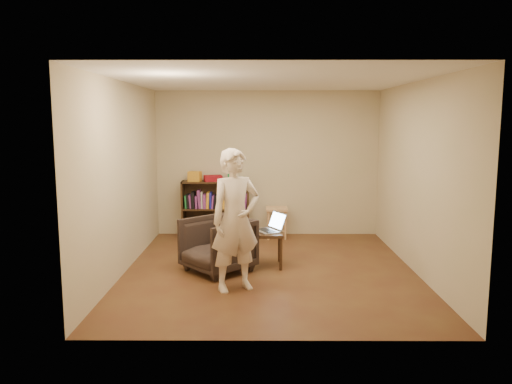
{
  "coord_description": "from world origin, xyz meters",
  "views": [
    {
      "loc": [
        -0.16,
        -6.74,
        2.08
      ],
      "look_at": [
        -0.19,
        0.35,
        1.05
      ],
      "focal_mm": 35.0,
      "sensor_mm": 36.0,
      "label": 1
    }
  ],
  "objects_px": {
    "stool": "(277,213)",
    "person": "(236,220)",
    "side_table": "(265,238)",
    "laptop": "(271,227)",
    "bookshelf": "(216,212)",
    "armchair": "(218,245)"
  },
  "relations": [
    {
      "from": "side_table",
      "to": "stool",
      "type": "bearing_deg",
      "value": 82.61
    },
    {
      "from": "bookshelf",
      "to": "laptop",
      "type": "xyz_separation_m",
      "value": [
        0.95,
        -1.83,
        0.12
      ]
    },
    {
      "from": "armchair",
      "to": "person",
      "type": "distance_m",
      "value": 0.94
    },
    {
      "from": "bookshelf",
      "to": "laptop",
      "type": "relative_size",
      "value": 2.36
    },
    {
      "from": "laptop",
      "to": "person",
      "type": "xyz_separation_m",
      "value": [
        -0.45,
        -1.06,
        0.31
      ]
    },
    {
      "from": "bookshelf",
      "to": "stool",
      "type": "height_order",
      "value": "bookshelf"
    },
    {
      "from": "laptop",
      "to": "person",
      "type": "bearing_deg",
      "value": -52.32
    },
    {
      "from": "side_table",
      "to": "person",
      "type": "relative_size",
      "value": 0.29
    },
    {
      "from": "armchair",
      "to": "person",
      "type": "bearing_deg",
      "value": -22.12
    },
    {
      "from": "laptop",
      "to": "bookshelf",
      "type": "bearing_deg",
      "value": 178.22
    },
    {
      "from": "bookshelf",
      "to": "armchair",
      "type": "xyz_separation_m",
      "value": [
        0.21,
        -2.14,
        -0.06
      ]
    },
    {
      "from": "bookshelf",
      "to": "stool",
      "type": "relative_size",
      "value": 2.19
    },
    {
      "from": "stool",
      "to": "person",
      "type": "height_order",
      "value": "person"
    },
    {
      "from": "person",
      "to": "side_table",
      "type": "bearing_deg",
      "value": 41.89
    },
    {
      "from": "armchair",
      "to": "laptop",
      "type": "xyz_separation_m",
      "value": [
        0.74,
        0.3,
        0.18
      ]
    },
    {
      "from": "armchair",
      "to": "person",
      "type": "relative_size",
      "value": 0.47
    },
    {
      "from": "armchair",
      "to": "bookshelf",
      "type": "bearing_deg",
      "value": 142.69
    },
    {
      "from": "stool",
      "to": "person",
      "type": "xyz_separation_m",
      "value": [
        -0.6,
        -2.73,
        0.43
      ]
    },
    {
      "from": "bookshelf",
      "to": "side_table",
      "type": "xyz_separation_m",
      "value": [
        0.87,
        -1.88,
        -0.02
      ]
    },
    {
      "from": "stool",
      "to": "bookshelf",
      "type": "bearing_deg",
      "value": 171.79
    },
    {
      "from": "bookshelf",
      "to": "person",
      "type": "distance_m",
      "value": 2.96
    },
    {
      "from": "stool",
      "to": "laptop",
      "type": "bearing_deg",
      "value": -95.08
    }
  ]
}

